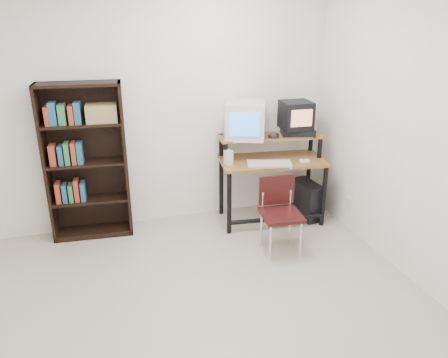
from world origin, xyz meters
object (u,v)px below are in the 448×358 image
object	(u,v)px
computer_desk	(272,163)
crt_monitor	(245,120)
school_chair	(280,207)
bookshelf	(86,160)
pc_tower	(307,199)
crt_tv	(296,115)

from	to	relation	value
computer_desk	crt_monitor	size ratio (longest dim) A/B	2.25
school_chair	bookshelf	xyz separation A→B (m)	(-1.78, 0.90, 0.38)
crt_monitor	pc_tower	world-z (taller)	crt_monitor
computer_desk	bookshelf	xyz separation A→B (m)	(-1.97, 0.23, 0.16)
computer_desk	crt_monitor	bearing A→B (deg)	162.55
school_chair	crt_tv	bearing A→B (deg)	61.46
crt_monitor	bookshelf	world-z (taller)	bookshelf
crt_tv	school_chair	world-z (taller)	crt_tv
school_chair	bookshelf	distance (m)	2.03
school_chair	bookshelf	bearing A→B (deg)	158.41
computer_desk	bookshelf	world-z (taller)	bookshelf
pc_tower	school_chair	world-z (taller)	school_chair
pc_tower	school_chair	bearing A→B (deg)	-141.83
crt_monitor	crt_tv	distance (m)	0.58
computer_desk	bookshelf	distance (m)	1.99
crt_monitor	pc_tower	distance (m)	1.21
computer_desk	bookshelf	bearing A→B (deg)	179.98
crt_tv	pc_tower	distance (m)	1.01
computer_desk	bookshelf	size ratio (longest dim) A/B	0.74
computer_desk	crt_tv	distance (m)	0.60
computer_desk	crt_monitor	xyz separation A→B (m)	(-0.28, 0.13, 0.49)
crt_tv	bookshelf	world-z (taller)	bookshelf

